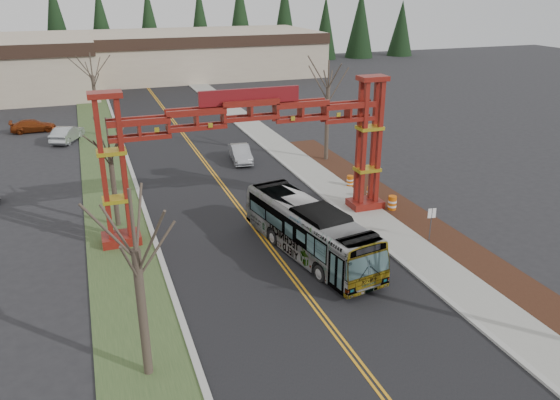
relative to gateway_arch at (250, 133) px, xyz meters
name	(u,v)px	position (x,y,z in m)	size (l,w,h in m)	color
road	(225,188)	(0.00, 7.00, -5.97)	(12.00, 110.00, 0.02)	black
lane_line_left	(223,188)	(-0.12, 7.00, -5.96)	(0.12, 100.00, 0.01)	orange
lane_line_right	(226,188)	(0.12, 7.00, -5.96)	(0.12, 100.00, 0.01)	orange
curb_right	(301,178)	(6.15, 7.00, -5.91)	(0.30, 110.00, 0.15)	#ABABA6
sidewalk_right	(318,176)	(7.60, 7.00, -5.91)	(2.60, 110.00, 0.14)	gray
landscape_strip	(467,253)	(10.20, -8.00, -5.92)	(2.60, 50.00, 0.12)	black
grass_median	(114,201)	(-8.00, 7.00, -5.94)	(4.00, 110.00, 0.08)	#334C26
curb_left	(140,198)	(-6.15, 7.00, -5.91)	(0.30, 110.00, 0.15)	#ABABA6
gateway_arch	(250,133)	(0.00, 0.00, 0.00)	(18.20, 1.60, 8.90)	#60120C
retail_building_east	(200,53)	(10.00, 61.95, -2.47)	(38.00, 20.30, 7.00)	tan
conifer_treeline	(130,31)	(0.25, 74.00, 0.50)	(116.10, 5.60, 13.00)	black
transit_bus	(309,230)	(1.80, -4.99, -4.48)	(2.52, 10.76, 3.00)	#AEB0B6
silver_sedan	(240,154)	(2.95, 12.97, -5.27)	(1.51, 4.33, 1.43)	#A5A8AD
parked_car_mid_a	(33,126)	(-14.31, 29.99, -5.34)	(1.79, 4.40, 1.28)	#8E3714
parked_car_far_a	(67,134)	(-11.00, 24.85, -5.21)	(1.63, 4.67, 1.54)	#A8AEB0
bare_tree_median_near	(136,251)	(-8.00, -12.23, -0.61)	(3.51, 3.51, 7.72)	#382D26
bare_tree_median_mid	(110,151)	(-8.00, 2.69, -1.11)	(3.08, 3.08, 6.93)	#382D26
bare_tree_median_far	(92,76)	(-8.00, 26.33, -0.08)	(3.31, 3.31, 8.12)	#382D26
bare_tree_right_far	(328,89)	(10.00, 10.85, 0.18)	(3.44, 3.44, 8.48)	#382D26
street_sign	(431,218)	(9.09, -5.92, -4.45)	(0.48, 0.11, 2.13)	#3F3F44
barrel_south	(392,204)	(9.47, -1.03, -5.45)	(0.58, 0.58, 1.07)	#CD590B
barrel_mid	(370,193)	(9.10, 1.31, -5.51)	(0.51, 0.51, 0.94)	#CD590B
barrel_north	(350,181)	(8.90, 4.07, -5.53)	(0.49, 0.49, 0.91)	#CD590B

